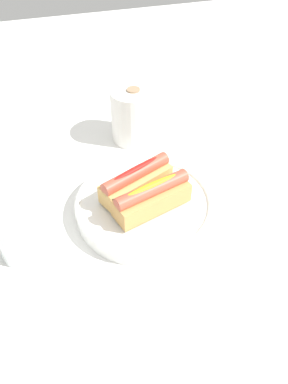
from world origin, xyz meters
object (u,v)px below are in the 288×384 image
(hotdog_front, at_px, (152,197))
(water_glass, at_px, (17,239))
(paper_towel_roll, at_px, (134,115))
(hotdog_back, at_px, (136,181))
(serving_bowl, at_px, (144,205))

(hotdog_front, height_order, water_glass, hotdog_front)
(water_glass, bearing_deg, hotdog_front, 2.07)
(water_glass, xyz_separation_m, paper_towel_roll, (0.29, 0.29, 0.02))
(hotdog_back, xyz_separation_m, water_glass, (-0.23, -0.06, -0.02))
(paper_towel_roll, bearing_deg, hotdog_back, -104.48)
(hotdog_back, bearing_deg, serving_bowl, -73.07)
(serving_bowl, bearing_deg, paper_towel_roll, 78.65)
(hotdog_back, bearing_deg, hotdog_front, -73.07)
(hotdog_front, xyz_separation_m, water_glass, (-0.25, -0.01, -0.02))
(serving_bowl, bearing_deg, hotdog_front, -73.07)
(serving_bowl, distance_m, paper_towel_roll, 0.27)
(hotdog_front, bearing_deg, water_glass, -177.93)
(hotdog_front, xyz_separation_m, paper_towel_roll, (0.04, 0.28, 0.00))
(hotdog_front, distance_m, water_glass, 0.25)
(hotdog_back, height_order, paper_towel_roll, paper_towel_roll)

